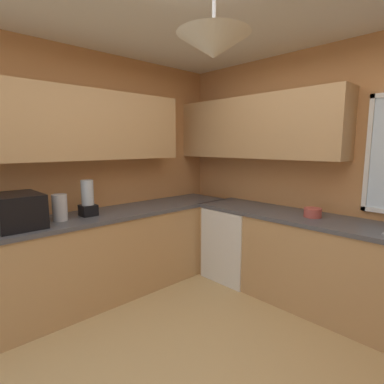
{
  "coord_description": "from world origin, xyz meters",
  "views": [
    {
      "loc": [
        1.29,
        -1.4,
        1.6
      ],
      "look_at": [
        -0.72,
        0.5,
        1.17
      ],
      "focal_mm": 28.59,
      "sensor_mm": 36.0,
      "label": 1
    }
  ],
  "objects_px": {
    "kettle": "(60,208)",
    "blender_appliance": "(88,200)",
    "dishwasher": "(236,243)",
    "microwave": "(17,211)",
    "bowl": "(313,213)"
  },
  "relations": [
    {
      "from": "microwave",
      "to": "bowl",
      "type": "height_order",
      "value": "microwave"
    },
    {
      "from": "dishwasher",
      "to": "bowl",
      "type": "relative_size",
      "value": 5.09
    },
    {
      "from": "bowl",
      "to": "microwave",
      "type": "bearing_deg",
      "value": -125.55
    },
    {
      "from": "dishwasher",
      "to": "kettle",
      "type": "bearing_deg",
      "value": -109.33
    },
    {
      "from": "bowl",
      "to": "kettle",
      "type": "bearing_deg",
      "value": -129.95
    },
    {
      "from": "dishwasher",
      "to": "microwave",
      "type": "bearing_deg",
      "value": -106.9
    },
    {
      "from": "dishwasher",
      "to": "microwave",
      "type": "distance_m",
      "value": 2.35
    },
    {
      "from": "microwave",
      "to": "blender_appliance",
      "type": "bearing_deg",
      "value": 90.0
    },
    {
      "from": "kettle",
      "to": "blender_appliance",
      "type": "xyz_separation_m",
      "value": [
        -0.02,
        0.28,
        0.04
      ]
    },
    {
      "from": "microwave",
      "to": "bowl",
      "type": "distance_m",
      "value": 2.71
    },
    {
      "from": "kettle",
      "to": "bowl",
      "type": "bearing_deg",
      "value": 50.05
    },
    {
      "from": "dishwasher",
      "to": "blender_appliance",
      "type": "height_order",
      "value": "blender_appliance"
    },
    {
      "from": "microwave",
      "to": "blender_appliance",
      "type": "xyz_separation_m",
      "value": [
        0.0,
        0.63,
        0.02
      ]
    },
    {
      "from": "microwave",
      "to": "kettle",
      "type": "distance_m",
      "value": 0.35
    },
    {
      "from": "kettle",
      "to": "blender_appliance",
      "type": "height_order",
      "value": "blender_appliance"
    }
  ]
}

